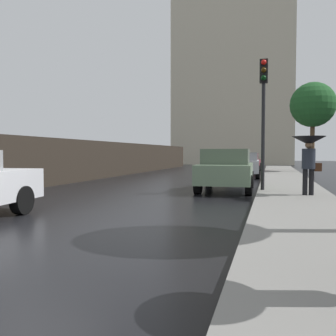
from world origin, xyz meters
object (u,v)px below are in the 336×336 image
object	(u,v)px
car_silver_far_ahead	(244,164)
traffic_light	(263,100)
street_tree_mid	(313,105)
car_green_near_kerb	(226,169)
car_maroon_behind_camera	(247,162)
pedestrian_with_umbrella_far	(309,149)

from	to	relation	value
car_silver_far_ahead	traffic_light	size ratio (longest dim) A/B	0.98
traffic_light	street_tree_mid	bearing A→B (deg)	77.81
car_green_near_kerb	car_maroon_behind_camera	distance (m)	13.37
car_maroon_behind_camera	street_tree_mid	bearing A→B (deg)	-6.06
car_silver_far_ahead	traffic_light	xyz separation A→B (m)	(1.18, -8.22, 2.38)
car_green_near_kerb	traffic_light	distance (m)	2.74
car_maroon_behind_camera	pedestrian_with_umbrella_far	xyz separation A→B (m)	(2.68, -15.19, 0.78)
car_green_near_kerb	car_maroon_behind_camera	xyz separation A→B (m)	(-0.10, 13.37, -0.07)
car_green_near_kerb	pedestrian_with_umbrella_far	bearing A→B (deg)	-36.77
car_silver_far_ahead	car_maroon_behind_camera	size ratio (longest dim) A/B	1.03
car_silver_far_ahead	street_tree_mid	world-z (taller)	street_tree_mid
street_tree_mid	traffic_light	bearing A→B (deg)	-102.19
car_silver_far_ahead	pedestrian_with_umbrella_far	bearing A→B (deg)	-76.85
car_green_near_kerb	street_tree_mid	distance (m)	13.95
car_green_near_kerb	street_tree_mid	bearing A→B (deg)	70.29
car_silver_far_ahead	traffic_light	world-z (taller)	traffic_light
car_silver_far_ahead	car_maroon_behind_camera	xyz separation A→B (m)	(-0.19, 5.81, -0.03)
car_green_near_kerb	car_silver_far_ahead	xyz separation A→B (m)	(0.09, 7.56, -0.04)
car_silver_far_ahead	traffic_light	bearing A→B (deg)	-83.55
car_silver_far_ahead	street_tree_mid	xyz separation A→B (m)	(4.08, 5.21, 3.80)
traffic_light	street_tree_mid	distance (m)	13.81
car_maroon_behind_camera	street_tree_mid	xyz separation A→B (m)	(4.27, -0.60, 3.83)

